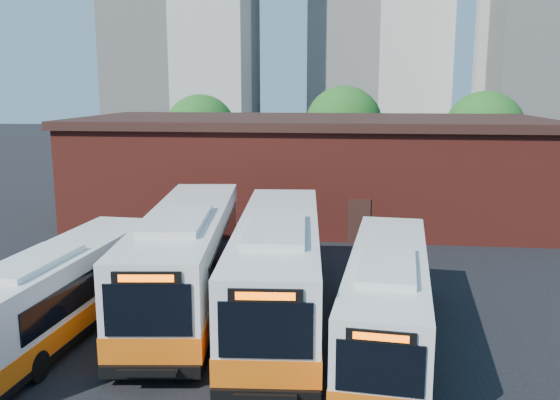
# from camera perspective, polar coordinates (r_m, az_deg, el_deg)

# --- Properties ---
(ground) EXTENTS (220.00, 220.00, 0.00)m
(ground) POSITION_cam_1_polar(r_m,az_deg,el_deg) (19.13, -0.97, -14.76)
(ground) COLOR black
(bus_west) EXTENTS (3.06, 11.42, 3.08)m
(bus_west) POSITION_cam_1_polar(r_m,az_deg,el_deg) (21.35, -20.56, -8.64)
(bus_west) COLOR silver
(bus_west) RESTS_ON ground
(bus_midwest) EXTENTS (4.33, 14.14, 3.80)m
(bus_midwest) POSITION_cam_1_polar(r_m,az_deg,el_deg) (23.17, -8.94, -5.69)
(bus_midwest) COLOR silver
(bus_midwest) RESTS_ON ground
(bus_mideast) EXTENTS (3.75, 14.00, 3.77)m
(bus_mideast) POSITION_cam_1_polar(r_m,az_deg,el_deg) (21.59, -0.18, -6.83)
(bus_mideast) COLOR silver
(bus_mideast) RESTS_ON ground
(bus_east) EXTENTS (3.52, 11.89, 3.20)m
(bus_east) POSITION_cam_1_polar(r_m,az_deg,el_deg) (19.63, 10.26, -9.65)
(bus_east) COLOR silver
(bus_east) RESTS_ON ground
(transit_worker) EXTENTS (0.49, 0.69, 1.77)m
(transit_worker) POSITION_cam_1_polar(r_m,az_deg,el_deg) (16.10, -1.75, -16.46)
(transit_worker) COLOR black
(transit_worker) RESTS_ON ground
(depot_building) EXTENTS (28.60, 12.60, 6.40)m
(depot_building) POSITION_cam_1_polar(r_m,az_deg,el_deg) (37.51, 2.91, 3.17)
(depot_building) COLOR maroon
(depot_building) RESTS_ON ground
(tree_west) EXTENTS (6.00, 6.00, 7.65)m
(tree_west) POSITION_cam_1_polar(r_m,az_deg,el_deg) (50.73, -7.65, 6.67)
(tree_west) COLOR #382314
(tree_west) RESTS_ON ground
(tree_mid) EXTENTS (6.56, 6.56, 8.36)m
(tree_mid) POSITION_cam_1_polar(r_m,az_deg,el_deg) (51.21, 6.15, 7.23)
(tree_mid) COLOR #382314
(tree_mid) RESTS_ON ground
(tree_east) EXTENTS (6.24, 6.24, 7.96)m
(tree_east) POSITION_cam_1_polar(r_m,az_deg,el_deg) (49.42, 19.06, 6.28)
(tree_east) COLOR #382314
(tree_east) RESTS_ON ground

